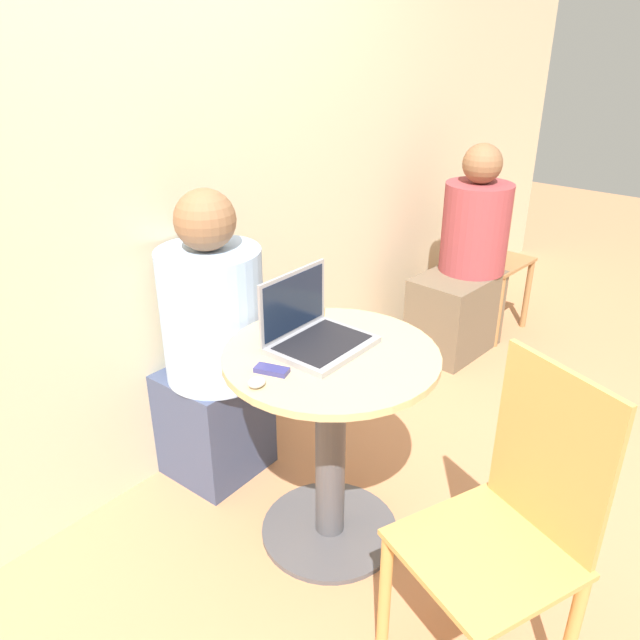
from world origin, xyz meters
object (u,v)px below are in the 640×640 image
chair_empty (507,533)px  person_seated (205,363)px  cell_phone (272,370)px  laptop (313,332)px

chair_empty → person_seated: (0.09, 1.31, 0.00)m
cell_phone → chair_empty: (0.11, -0.74, -0.27)m
person_seated → laptop: bearing=-88.5°
laptop → cell_phone: bearing=-174.6°
laptop → chair_empty: bearing=-97.9°
person_seated → chair_empty: bearing=-94.0°
laptop → person_seated: 0.63m
chair_empty → person_seated: size_ratio=0.80×
chair_empty → person_seated: person_seated is taller
cell_phone → person_seated: size_ratio=0.09×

